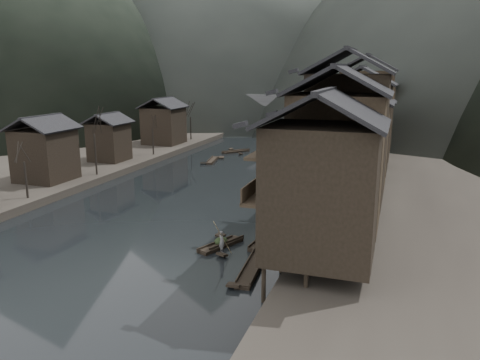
% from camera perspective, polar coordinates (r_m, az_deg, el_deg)
% --- Properties ---
extents(water, '(300.00, 300.00, 0.00)m').
position_cam_1_polar(water, '(45.71, -10.86, -5.85)').
color(water, black).
rests_on(water, ground).
extents(left_bank, '(40.00, 200.00, 1.20)m').
position_cam_1_polar(left_bank, '(96.99, -17.37, 4.33)').
color(left_bank, '#2D2823').
rests_on(left_bank, ground).
extents(stilt_houses, '(9.00, 67.60, 17.02)m').
position_cam_1_polar(stilt_houses, '(56.50, 14.26, 7.32)').
color(stilt_houses, black).
rests_on(stilt_houses, ground).
extents(left_houses, '(8.10, 53.20, 8.73)m').
position_cam_1_polar(left_houses, '(71.91, -17.50, 5.43)').
color(left_houses, black).
rests_on(left_houses, left_bank).
extents(bare_trees, '(3.93, 62.76, 7.86)m').
position_cam_1_polar(bare_trees, '(67.48, -16.56, 5.52)').
color(bare_trees, black).
rests_on(bare_trees, left_bank).
extents(moored_sampans, '(3.07, 67.87, 0.47)m').
position_cam_1_polar(moored_sampans, '(63.70, 9.63, -0.10)').
color(moored_sampans, black).
rests_on(moored_sampans, water).
extents(midriver_boats, '(4.34, 14.93, 0.45)m').
position_cam_1_polar(midriver_boats, '(81.21, -1.92, 2.99)').
color(midriver_boats, black).
rests_on(midriver_boats, water).
extents(stone_bridge, '(40.00, 6.00, 9.00)m').
position_cam_1_polar(stone_bridge, '(111.92, 7.55, 8.29)').
color(stone_bridge, '#4C4C4F').
rests_on(stone_bridge, ground).
extents(hero_sampan, '(2.76, 5.02, 0.44)m').
position_cam_1_polar(hero_sampan, '(40.50, -2.32, -7.86)').
color(hero_sampan, black).
rests_on(hero_sampan, water).
extents(cargo_heap, '(1.12, 1.46, 0.67)m').
position_cam_1_polar(cargo_heap, '(40.52, -2.33, -6.99)').
color(cargo_heap, black).
rests_on(cargo_heap, hero_sampan).
extents(boatman, '(0.80, 0.79, 1.86)m').
position_cam_1_polar(boatman, '(38.43, -2.25, -7.20)').
color(boatman, slate).
rests_on(boatman, hero_sampan).
extents(bamboo_pole, '(1.25, 1.68, 3.63)m').
position_cam_1_polar(bamboo_pole, '(37.48, -2.01, -3.31)').
color(bamboo_pole, '#8C7A51').
rests_on(bamboo_pole, boatman).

